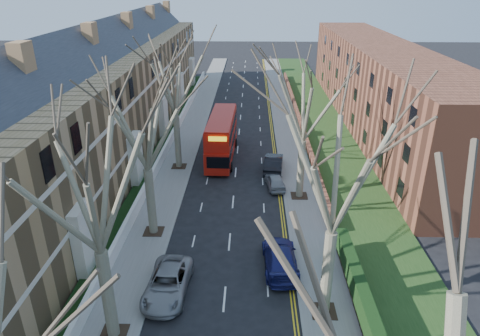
{
  "coord_description": "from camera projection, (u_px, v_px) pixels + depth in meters",
  "views": [
    {
      "loc": [
        1.48,
        -10.93,
        17.47
      ],
      "look_at": [
        0.57,
        21.96,
        2.73
      ],
      "focal_mm": 32.0,
      "sensor_mm": 36.0,
      "label": 1
    }
  ],
  "objects": [
    {
      "name": "terrace_left",
      "position": [
        103.0,
        105.0,
        43.51
      ],
      "size": [
        9.7,
        78.0,
        13.6
      ],
      "color": "#94754B",
      "rests_on": "ground"
    },
    {
      "name": "tree_right_far",
      "position": [
        306.0,
        92.0,
        33.29
      ],
      "size": [
        10.15,
        10.15,
        14.22
      ],
      "color": "brown",
      "rests_on": "ground"
    },
    {
      "name": "tree_left_far",
      "position": [
        142.0,
        114.0,
        28.11
      ],
      "size": [
        10.15,
        10.15,
        14.22
      ],
      "color": "brown",
      "rests_on": "ground"
    },
    {
      "name": "car_right_mid",
      "position": [
        275.0,
        181.0,
        38.53
      ],
      "size": [
        1.97,
        3.89,
        1.27
      ],
      "primitive_type": "imported",
      "rotation": [
        0.0,
        0.0,
        3.27
      ],
      "color": "gray",
      "rests_on": "ground"
    },
    {
      "name": "front_wall_left",
      "position": [
        165.0,
        150.0,
        45.37
      ],
      "size": [
        0.3,
        78.0,
        1.0
      ],
      "color": "white",
      "rests_on": "ground"
    },
    {
      "name": "double_decker_bus",
      "position": [
        222.0,
        138.0,
        44.27
      ],
      "size": [
        2.94,
        10.62,
        4.43
      ],
      "rotation": [
        0.0,
        0.0,
        3.11
      ],
      "color": "#A6150B",
      "rests_on": "ground"
    },
    {
      "name": "tree_right_mid",
      "position": [
        339.0,
        158.0,
        20.39
      ],
      "size": [
        10.5,
        10.5,
        14.71
      ],
      "color": "brown",
      "rests_on": "ground"
    },
    {
      "name": "grass_verge_right",
      "position": [
        325.0,
        131.0,
        52.4
      ],
      "size": [
        6.0,
        102.0,
        0.06
      ],
      "color": "#1C3714",
      "rests_on": "ground"
    },
    {
      "name": "flats_right",
      "position": [
        378.0,
        85.0,
        53.9
      ],
      "size": [
        13.97,
        54.0,
        10.0
      ],
      "color": "brown",
      "rests_on": "ground"
    },
    {
      "name": "car_right_near",
      "position": [
        280.0,
        258.0,
        27.78
      ],
      "size": [
        2.36,
        5.36,
        1.53
      ],
      "primitive_type": "imported",
      "rotation": [
        0.0,
        0.0,
        3.18
      ],
      "color": "navy",
      "rests_on": "ground"
    },
    {
      "name": "car_left_far",
      "position": [
        168.0,
        283.0,
        25.55
      ],
      "size": [
        2.6,
        5.28,
        1.44
      ],
      "primitive_type": "imported",
      "rotation": [
        0.0,
        0.0,
        -0.04
      ],
      "color": "gray",
      "rests_on": "ground"
    },
    {
      "name": "pavement_right",
      "position": [
        288.0,
        132.0,
        52.55
      ],
      "size": [
        3.0,
        102.0,
        0.12
      ],
      "primitive_type": "cube",
      "color": "slate",
      "rests_on": "ground"
    },
    {
      "name": "tree_left_dist",
      "position": [
        173.0,
        72.0,
        38.92
      ],
      "size": [
        10.5,
        10.5,
        14.71
      ],
      "color": "brown",
      "rests_on": "ground"
    },
    {
      "name": "tree_left_mid",
      "position": [
        88.0,
        173.0,
        18.86
      ],
      "size": [
        10.5,
        10.5,
        14.71
      ],
      "color": "brown",
      "rests_on": "ground"
    },
    {
      "name": "car_right_far",
      "position": [
        274.0,
        163.0,
        41.79
      ],
      "size": [
        2.19,
        5.04,
        1.61
      ],
      "primitive_type": "imported",
      "rotation": [
        0.0,
        0.0,
        3.04
      ],
      "color": "black",
      "rests_on": "ground"
    },
    {
      "name": "pavement_left",
      "position": [
        191.0,
        131.0,
        52.85
      ],
      "size": [
        3.0,
        102.0,
        0.12
      ],
      "primitive_type": "cube",
      "color": "slate",
      "rests_on": "ground"
    }
  ]
}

